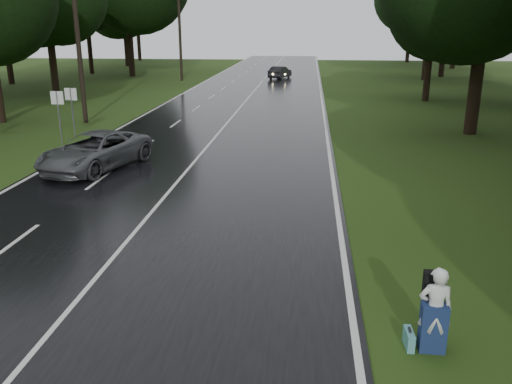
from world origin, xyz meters
TOP-DOWN VIEW (x-y plane):
  - ground at (0.00, 0.00)m, footprint 160.00×160.00m
  - road at (0.00, 20.00)m, footprint 12.00×140.00m
  - lane_center at (0.00, 20.00)m, footprint 0.12×140.00m
  - grey_car at (-3.74, 9.63)m, footprint 3.82×5.72m
  - far_car at (1.61, 47.88)m, footprint 2.45×4.12m
  - hitchhiker at (7.14, -1.95)m, footprint 0.61×0.55m
  - suitcase at (6.75, -1.92)m, footprint 0.15×0.47m
  - utility_pole_mid at (-8.50, 19.97)m, footprint 1.80×0.28m
  - utility_pole_far at (-8.50, 44.97)m, footprint 1.80×0.28m
  - road_sign_a at (-7.20, 13.95)m, footprint 0.63×0.10m
  - road_sign_b at (-7.20, 15.47)m, footprint 0.62×0.10m
  - tree_left_d at (-13.59, 19.55)m, footprint 8.22×8.22m
  - tree_left_e at (-15.96, 31.87)m, footprint 9.37×9.37m
  - tree_left_f at (-15.12, 48.97)m, footprint 11.40×11.40m
  - tree_right_d at (13.50, 18.75)m, footprint 9.07×9.07m
  - tree_right_e at (13.72, 31.70)m, footprint 7.48×7.48m
  - tree_right_f at (16.86, 48.21)m, footprint 10.26×10.26m

SIDE VIEW (x-z plane):
  - ground at x=0.00m, z-range 0.00..0.00m
  - utility_pole_mid at x=-8.50m, z-range -5.40..5.40m
  - utility_pole_far at x=-8.50m, z-range -4.73..4.73m
  - road_sign_a at x=-7.20m, z-range -1.30..1.30m
  - road_sign_b at x=-7.20m, z-range -1.29..1.29m
  - tree_left_d at x=-13.59m, z-range -6.42..6.42m
  - tree_left_e at x=-15.96m, z-range -7.32..7.32m
  - tree_left_f at x=-15.12m, z-range -8.90..8.90m
  - tree_right_d at x=13.50m, z-range -7.09..7.09m
  - tree_right_e at x=13.72m, z-range -5.84..5.84m
  - tree_right_f at x=16.86m, z-range -8.02..8.02m
  - road at x=0.00m, z-range 0.00..0.04m
  - lane_center at x=0.00m, z-range 0.04..0.05m
  - suitcase at x=6.75m, z-range 0.00..0.33m
  - far_car at x=1.61m, z-range 0.04..1.32m
  - hitchhiker at x=7.14m, z-range -0.06..1.58m
  - grey_car at x=-3.74m, z-range 0.04..1.50m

